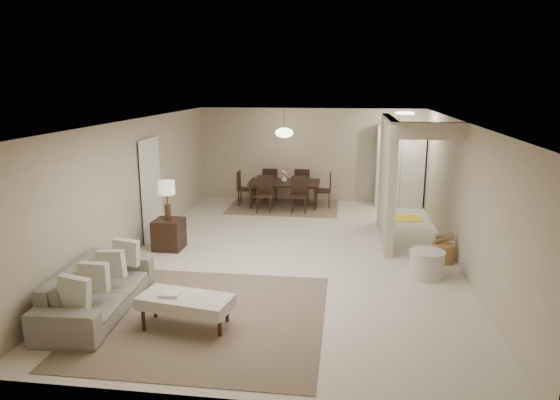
# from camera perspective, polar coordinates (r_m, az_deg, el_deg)

# --- Properties ---
(floor) EXTENTS (9.00, 9.00, 0.00)m
(floor) POSITION_cam_1_polar(r_m,az_deg,el_deg) (9.50, 1.35, -6.18)
(floor) COLOR beige
(floor) RESTS_ON ground
(ceiling) EXTENTS (9.00, 9.00, 0.00)m
(ceiling) POSITION_cam_1_polar(r_m,az_deg,el_deg) (8.98, 1.44, 9.03)
(ceiling) COLOR white
(ceiling) RESTS_ON back_wall
(back_wall) EXTENTS (6.00, 0.00, 6.00)m
(back_wall) POSITION_cam_1_polar(r_m,az_deg,el_deg) (13.57, 3.46, 5.16)
(back_wall) COLOR #B8A78B
(back_wall) RESTS_ON floor
(left_wall) EXTENTS (0.00, 9.00, 9.00)m
(left_wall) POSITION_cam_1_polar(r_m,az_deg,el_deg) (9.93, -16.09, 1.64)
(left_wall) COLOR #B8A78B
(left_wall) RESTS_ON floor
(right_wall) EXTENTS (0.00, 9.00, 9.00)m
(right_wall) POSITION_cam_1_polar(r_m,az_deg,el_deg) (9.33, 20.03, 0.63)
(right_wall) COLOR #B8A78B
(right_wall) RESTS_ON floor
(partition) EXTENTS (0.15, 2.50, 2.50)m
(partition) POSITION_cam_1_polar(r_m,az_deg,el_deg) (10.37, 12.10, 2.34)
(partition) COLOR #B8A78B
(partition) RESTS_ON floor
(doorway) EXTENTS (0.04, 0.90, 2.04)m
(doorway) POSITION_cam_1_polar(r_m,az_deg,el_deg) (10.50, -14.57, 1.07)
(doorway) COLOR black
(doorway) RESTS_ON floor
(pantry_cabinet) EXTENTS (1.20, 0.55, 2.10)m
(pantry_cabinet) POSITION_cam_1_polar(r_m,az_deg,el_deg) (13.30, 13.51, 3.77)
(pantry_cabinet) COLOR silver
(pantry_cabinet) RESTS_ON floor
(flush_light) EXTENTS (0.44, 0.44, 0.05)m
(flush_light) POSITION_cam_1_polar(r_m,az_deg,el_deg) (12.20, 14.07, 9.59)
(flush_light) COLOR white
(flush_light) RESTS_ON ceiling
(living_rug) EXTENTS (3.20, 3.20, 0.01)m
(living_rug) POSITION_cam_1_polar(r_m,az_deg,el_deg) (7.15, -8.31, -13.08)
(living_rug) COLOR brown
(living_rug) RESTS_ON floor
(sofa) EXTENTS (2.31, 1.02, 0.66)m
(sofa) POSITION_cam_1_polar(r_m,az_deg,el_deg) (7.58, -20.09, -9.53)
(sofa) COLOR gray
(sofa) RESTS_ON floor
(ottoman_bench) EXTENTS (1.29, 0.76, 0.44)m
(ottoman_bench) POSITION_cam_1_polar(r_m,az_deg,el_deg) (6.80, -10.75, -11.42)
(ottoman_bench) COLOR beige
(ottoman_bench) RESTS_ON living_rug
(side_table) EXTENTS (0.55, 0.55, 0.59)m
(side_table) POSITION_cam_1_polar(r_m,az_deg,el_deg) (9.93, -12.58, -3.84)
(side_table) COLOR black
(side_table) RESTS_ON floor
(table_lamp) EXTENTS (0.32, 0.32, 0.76)m
(table_lamp) POSITION_cam_1_polar(r_m,az_deg,el_deg) (9.72, -12.84, 0.99)
(table_lamp) COLOR #4A341F
(table_lamp) RESTS_ON side_table
(round_pouf) EXTENTS (0.58, 0.58, 0.45)m
(round_pouf) POSITION_cam_1_polar(r_m,az_deg,el_deg) (8.69, 16.41, -7.06)
(round_pouf) COLOR beige
(round_pouf) RESTS_ON floor
(wicker_basket) EXTENTS (0.51, 0.51, 0.34)m
(wicker_basket) POSITION_cam_1_polar(r_m,az_deg,el_deg) (9.49, 18.13, -5.80)
(wicker_basket) COLOR brown
(wicker_basket) RESTS_ON floor
(dining_rug) EXTENTS (2.80, 2.10, 0.01)m
(dining_rug) POSITION_cam_1_polar(r_m,az_deg,el_deg) (13.09, 0.47, -0.67)
(dining_rug) COLOR #80664F
(dining_rug) RESTS_ON floor
(dining_table) EXTENTS (1.86, 1.08, 0.65)m
(dining_table) POSITION_cam_1_polar(r_m,az_deg,el_deg) (13.01, 0.47, 0.68)
(dining_table) COLOR black
(dining_table) RESTS_ON dining_rug
(dining_chairs) EXTENTS (2.44, 1.79, 0.91)m
(dining_chairs) POSITION_cam_1_polar(r_m,az_deg,el_deg) (12.99, 0.47, 1.24)
(dining_chairs) COLOR black
(dining_chairs) RESTS_ON dining_rug
(vase) EXTENTS (0.18, 0.18, 0.15)m
(vase) POSITION_cam_1_polar(r_m,az_deg,el_deg) (12.93, 0.47, 2.40)
(vase) COLOR white
(vase) RESTS_ON dining_table
(yellow_mat) EXTENTS (1.03, 0.69, 0.01)m
(yellow_mat) POSITION_cam_1_polar(r_m,az_deg,el_deg) (12.26, 13.55, -2.02)
(yellow_mat) COLOR yellow
(yellow_mat) RESTS_ON floor
(pendant_light) EXTENTS (0.46, 0.46, 0.71)m
(pendant_light) POSITION_cam_1_polar(r_m,az_deg,el_deg) (12.76, 0.48, 7.70)
(pendant_light) COLOR #4A341F
(pendant_light) RESTS_ON ceiling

